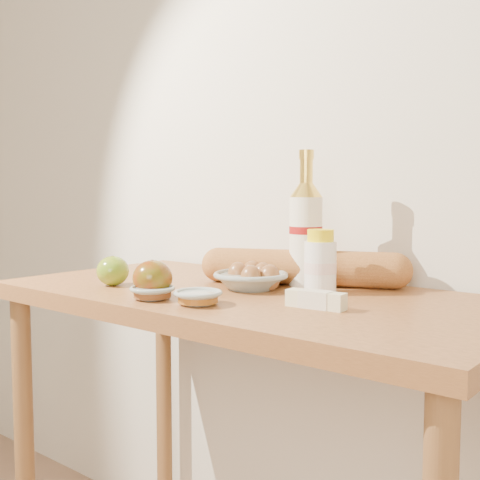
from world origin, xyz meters
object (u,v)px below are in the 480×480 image
(baguette, at_px, (303,268))
(egg_bowl, at_px, (252,278))
(bourbon_bottle, at_px, (306,231))
(table, at_px, (248,344))
(cream_bottle, at_px, (320,264))

(baguette, bearing_deg, egg_bowl, -138.73)
(bourbon_bottle, height_order, baguette, bourbon_bottle)
(table, xyz_separation_m, bourbon_bottle, (0.06, 0.15, 0.26))
(bourbon_bottle, bearing_deg, egg_bowl, -112.02)
(bourbon_bottle, relative_size, cream_bottle, 2.28)
(table, bearing_deg, baguette, 72.39)
(egg_bowl, distance_m, baguette, 0.14)
(bourbon_bottle, relative_size, baguette, 0.64)
(cream_bottle, bearing_deg, table, -130.02)
(table, distance_m, egg_bowl, 0.15)
(cream_bottle, bearing_deg, baguette, 162.69)
(cream_bottle, height_order, baguette, cream_bottle)
(egg_bowl, bearing_deg, table, -69.19)
(bourbon_bottle, distance_m, cream_bottle, 0.13)
(cream_bottle, xyz_separation_m, baguette, (-0.09, 0.07, -0.02))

